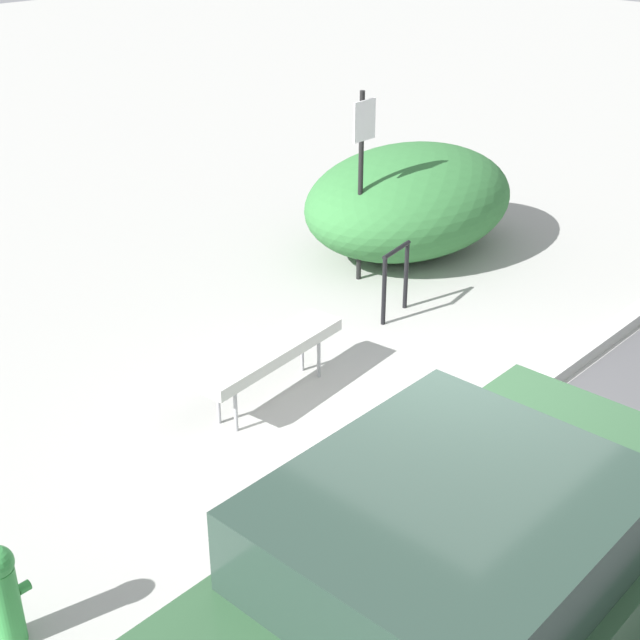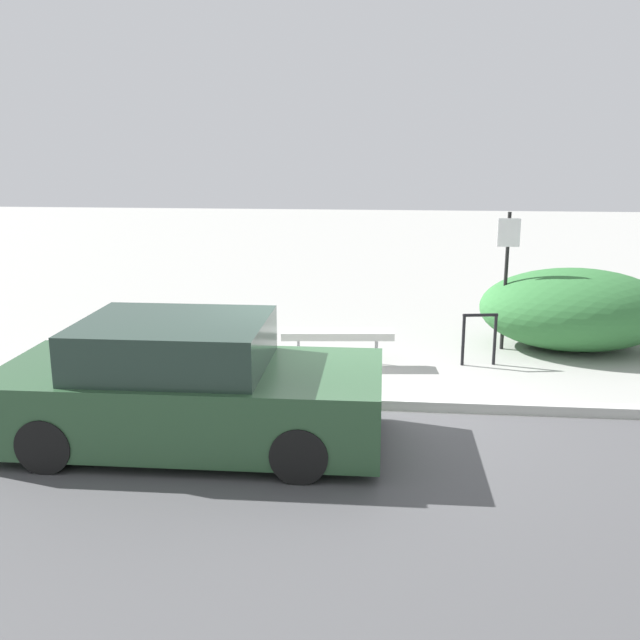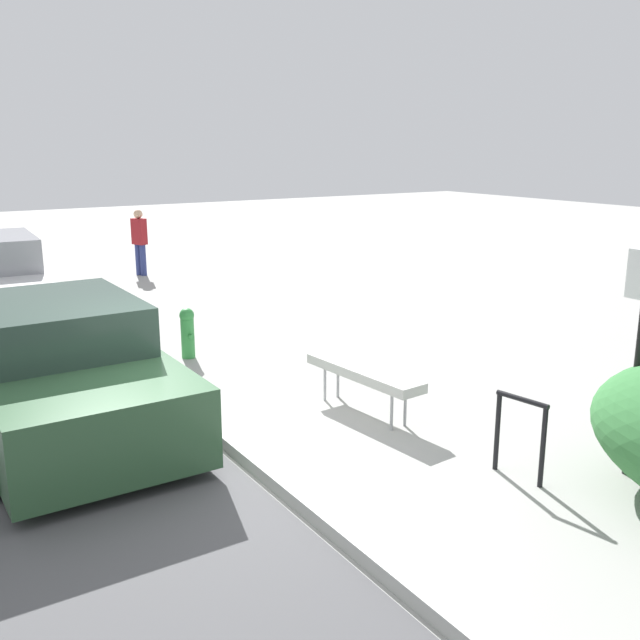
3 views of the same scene
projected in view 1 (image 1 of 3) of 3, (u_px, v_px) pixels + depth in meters
The scene contains 8 objects.
ground_plane at pixel (433, 466), 7.50m from camera, with size 60.00×60.00×0.00m, color #9E9E99.
curb at pixel (434, 460), 7.47m from camera, with size 60.00×0.20×0.13m.
bench at pixel (270, 353), 8.25m from camera, with size 1.76×0.55×0.56m.
bike_rack at pixel (396, 275), 9.83m from camera, with size 0.55×0.14×0.83m.
sign_post at pixel (362, 170), 10.35m from camera, with size 0.36×0.08×2.30m.
fire_hydrant at pixel (3, 593), 5.62m from camera, with size 0.36×0.22×0.77m.
shrub_hedge at pixel (409, 200), 11.56m from camera, with size 3.15×2.31×1.35m.
parked_car_near at pixel (457, 588), 5.31m from camera, with size 4.32×1.97×1.45m.
Camera 1 is at (-5.15, -3.50, 4.47)m, focal length 50.00 mm.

